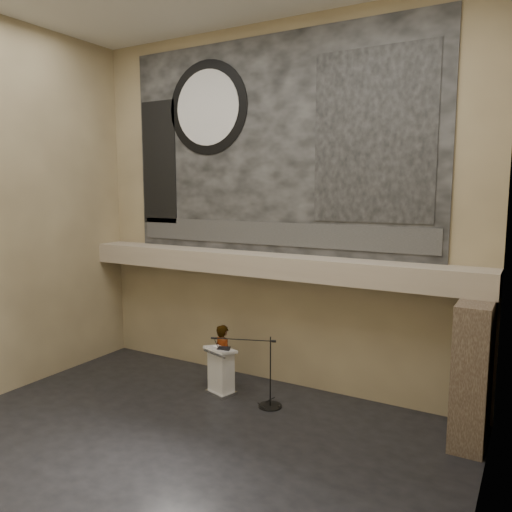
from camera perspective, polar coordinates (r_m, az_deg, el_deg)
The scene contains 18 objects.
floor at distance 9.78m, azimuth -10.04°, elevation -21.26°, with size 10.00×10.00×0.00m, color black.
wall_back at distance 11.90m, azimuth 1.92°, elevation 5.47°, with size 10.00×0.02×8.50m, color #7A6A4D.
wall_right at distance 6.56m, azimuth 24.85°, elevation 2.89°, with size 0.02×8.00×8.50m, color #7A6A4D.
soffit at distance 11.68m, azimuth 0.97°, elevation -0.99°, with size 10.00×0.80×0.50m, color gray.
sprinkler_left at distance 12.52m, azimuth -5.57°, elevation -1.73°, with size 0.04×0.04×0.06m, color #B2893D.
sprinkler_right at distance 10.90m, azimuth 9.64°, elevation -3.21°, with size 0.04×0.04×0.06m, color #B2893D.
banner at distance 11.91m, azimuth 1.88°, elevation 12.45°, with size 8.00×0.05×5.00m, color black.
banner_text_strip at distance 11.88m, azimuth 1.75°, elevation 2.56°, with size 7.76×0.02×0.55m, color #303030.
banner_clock_rim at distance 12.93m, azimuth -5.56°, elevation 16.51°, with size 2.30×2.30×0.02m, color black.
banner_clock_face at distance 12.91m, azimuth -5.61°, elevation 16.52°, with size 1.84×1.84×0.02m, color silver.
banner_building_print at distance 10.96m, azimuth 13.24°, elevation 13.18°, with size 2.60×0.02×3.60m, color black.
banner_brick_print at distance 13.78m, azimuth -11.02°, elevation 10.43°, with size 1.10×0.02×3.20m, color black.
stone_pier at distance 10.28m, azimuth 23.53°, elevation -12.08°, with size 0.60×1.40×2.70m, color #433429.
lectern at distance 11.79m, azimuth -4.02°, elevation -12.98°, with size 0.80×0.66×1.13m.
binder at distance 11.52m, azimuth -3.70°, elevation -10.51°, with size 0.28×0.23×0.04m, color black.
papers at distance 11.64m, azimuth -4.87°, elevation -10.40°, with size 0.23×0.32×0.01m, color white.
speaker_person at distance 12.03m, azimuth -3.76°, elevation -11.42°, with size 0.57×0.37×1.55m, color beige.
mic_stand at distance 11.27m, azimuth 1.38°, elevation -15.68°, with size 1.50×0.72×1.57m.
Camera 1 is at (5.56, -6.52, 4.72)m, focal length 35.00 mm.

